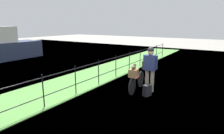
# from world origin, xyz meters

# --- Properties ---
(ground_plane) EXTENTS (60.00, 60.00, 0.00)m
(ground_plane) POSITION_xyz_m (0.00, 0.00, 0.00)
(ground_plane) COLOR gray
(grass_strip) EXTENTS (27.00, 2.40, 0.03)m
(grass_strip) POSITION_xyz_m (0.00, 3.30, 0.01)
(grass_strip) COLOR #569342
(grass_strip) RESTS_ON ground
(iron_fence) EXTENTS (18.04, 0.04, 1.05)m
(iron_fence) POSITION_xyz_m (-0.00, 2.30, 0.60)
(iron_fence) COLOR black
(iron_fence) RESTS_ON ground
(bicycle_main) EXTENTS (1.63, 0.26, 0.65)m
(bicycle_main) POSITION_xyz_m (0.81, 0.61, 0.34)
(bicycle_main) COLOR black
(bicycle_main) RESTS_ON ground
(wooden_crate) EXTENTS (0.38, 0.32, 0.27)m
(wooden_crate) POSITION_xyz_m (0.45, 0.57, 0.78)
(wooden_crate) COLOR olive
(wooden_crate) RESTS_ON bicycle_main
(terrier_dog) EXTENTS (0.32, 0.17, 0.18)m
(terrier_dog) POSITION_xyz_m (0.47, 0.57, 1.00)
(terrier_dog) COLOR #4C3D2D
(terrier_dog) RESTS_ON wooden_crate
(cyclist_person) EXTENTS (0.30, 0.54, 1.68)m
(cyclist_person) POSITION_xyz_m (1.02, 0.18, 1.00)
(cyclist_person) COLOR gray
(cyclist_person) RESTS_ON ground
(backpack_on_paving) EXTENTS (0.33, 0.28, 0.40)m
(backpack_on_paving) POSITION_xyz_m (0.52, 0.06, 0.20)
(backpack_on_paving) COLOR black
(backpack_on_paving) RESTS_ON ground
(mooring_bollard) EXTENTS (0.20, 0.20, 0.47)m
(mooring_bollard) POSITION_xyz_m (4.24, 1.80, 0.23)
(mooring_bollard) COLOR #38383D
(mooring_bollard) RESTS_ON ground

